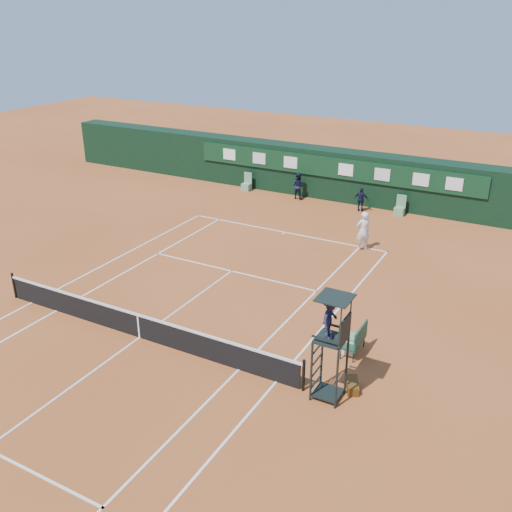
{
  "coord_description": "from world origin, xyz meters",
  "views": [
    {
      "loc": [
        12.07,
        -13.39,
        10.83
      ],
      "look_at": [
        1.47,
        6.0,
        1.2
      ],
      "focal_mm": 40.0,
      "sensor_mm": 36.0,
      "label": 1
    }
  ],
  "objects_px": {
    "umpire_chair": "(331,326)",
    "player_bench": "(356,339)",
    "player": "(363,231)",
    "tennis_net": "(139,325)",
    "cooler": "(348,343)"
  },
  "relations": [
    {
      "from": "player",
      "to": "cooler",
      "type": "bearing_deg",
      "value": 61.83
    },
    {
      "from": "cooler",
      "to": "umpire_chair",
      "type": "bearing_deg",
      "value": -82.96
    },
    {
      "from": "umpire_chair",
      "to": "cooler",
      "type": "bearing_deg",
      "value": 97.04
    },
    {
      "from": "umpire_chair",
      "to": "player_bench",
      "type": "distance_m",
      "value": 3.23
    },
    {
      "from": "tennis_net",
      "to": "umpire_chair",
      "type": "bearing_deg",
      "value": 0.56
    },
    {
      "from": "player_bench",
      "to": "player",
      "type": "distance_m",
      "value": 9.31
    },
    {
      "from": "tennis_net",
      "to": "cooler",
      "type": "bearing_deg",
      "value": 21.92
    },
    {
      "from": "umpire_chair",
      "to": "player",
      "type": "relative_size",
      "value": 1.75
    },
    {
      "from": "cooler",
      "to": "player_bench",
      "type": "bearing_deg",
      "value": -7.99
    },
    {
      "from": "player_bench",
      "to": "cooler",
      "type": "bearing_deg",
      "value": 172.01
    },
    {
      "from": "tennis_net",
      "to": "player",
      "type": "height_order",
      "value": "player"
    },
    {
      "from": "tennis_net",
      "to": "player_bench",
      "type": "xyz_separation_m",
      "value": [
        7.13,
        2.71,
        0.09
      ]
    },
    {
      "from": "umpire_chair",
      "to": "player",
      "type": "xyz_separation_m",
      "value": [
        -2.87,
        11.5,
        -1.48
      ]
    },
    {
      "from": "player_bench",
      "to": "cooler",
      "type": "relative_size",
      "value": 1.86
    },
    {
      "from": "player_bench",
      "to": "cooler",
      "type": "height_order",
      "value": "player_bench"
    }
  ]
}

